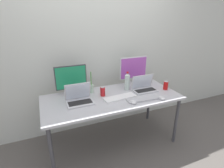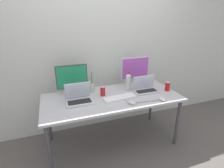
{
  "view_description": "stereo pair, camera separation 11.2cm",
  "coord_description": "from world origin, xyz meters",
  "views": [
    {
      "loc": [
        -0.82,
        -1.95,
        1.74
      ],
      "look_at": [
        0.0,
        0.0,
        0.92
      ],
      "focal_mm": 28.0,
      "sensor_mm": 36.0,
      "label": 1
    },
    {
      "loc": [
        -0.71,
        -1.99,
        1.74
      ],
      "look_at": [
        0.0,
        0.0,
        0.92
      ],
      "focal_mm": 28.0,
      "sensor_mm": 36.0,
      "label": 2
    }
  ],
  "objects": [
    {
      "name": "work_desk",
      "position": [
        0.0,
        0.0,
        0.68
      ],
      "size": [
        1.81,
        0.81,
        0.74
      ],
      "color": "#424247",
      "rests_on": "ground"
    },
    {
      "name": "ground_plane",
      "position": [
        0.0,
        0.0,
        0.0
      ],
      "size": [
        16.0,
        16.0,
        0.0
      ],
      "primitive_type": "plane",
      "color": "#5B5651"
    },
    {
      "name": "laptop_secondary",
      "position": [
        0.51,
        0.02,
        0.79
      ],
      "size": [
        0.34,
        0.21,
        0.22
      ],
      "color": "silver",
      "rests_on": "work_desk"
    },
    {
      "name": "mouse_by_keyboard",
      "position": [
        0.57,
        -0.32,
        0.76
      ],
      "size": [
        0.08,
        0.12,
        0.03
      ],
      "primitive_type": "ellipsoid",
      "rotation": [
        0.0,
        0.0,
        -0.16
      ],
      "color": "silver",
      "rests_on": "work_desk"
    },
    {
      "name": "water_bottle",
      "position": [
        0.3,
        0.14,
        0.87
      ],
      "size": [
        0.08,
        0.08,
        0.27
      ],
      "color": "silver",
      "rests_on": "work_desk"
    },
    {
      "name": "keyboard_main",
      "position": [
        0.32,
        -0.24,
        0.75
      ],
      "size": [
        0.42,
        0.15,
        0.02
      ],
      "primitive_type": "cube",
      "rotation": [
        0.0,
        0.0,
        -0.08
      ],
      "color": "#B2B2B7",
      "rests_on": "work_desk"
    },
    {
      "name": "monitor_center",
      "position": [
        0.48,
        0.3,
        0.97
      ],
      "size": [
        0.45,
        0.22,
        0.43
      ],
      "color": "silver",
      "rests_on": "work_desk"
    },
    {
      "name": "bamboo_vase",
      "position": [
        -0.21,
        0.24,
        0.81
      ],
      "size": [
        0.06,
        0.06,
        0.3
      ],
      "color": "#B2D1B7",
      "rests_on": "work_desk"
    },
    {
      "name": "soda_can_near_keyboard",
      "position": [
        0.82,
        -0.07,
        0.8
      ],
      "size": [
        0.07,
        0.07,
        0.13
      ],
      "color": "red",
      "rests_on": "work_desk"
    },
    {
      "name": "keyboard_aux",
      "position": [
        0.08,
        -0.09,
        0.75
      ],
      "size": [
        0.44,
        0.17,
        0.02
      ],
      "primitive_type": "cube",
      "rotation": [
        0.0,
        0.0,
        0.07
      ],
      "color": "white",
      "rests_on": "work_desk"
    },
    {
      "name": "monitor_left",
      "position": [
        -0.47,
        0.28,
        0.95
      ],
      "size": [
        0.42,
        0.19,
        0.4
      ],
      "color": "#38383D",
      "rests_on": "work_desk"
    },
    {
      "name": "mouse_by_laptop",
      "position": [
        0.16,
        -0.29,
        0.76
      ],
      "size": [
        0.09,
        0.11,
        0.04
      ],
      "primitive_type": "ellipsoid",
      "rotation": [
        0.0,
        0.0,
        0.27
      ],
      "color": "silver",
      "rests_on": "work_desk"
    },
    {
      "name": "laptop_silver",
      "position": [
        -0.44,
        -0.0,
        0.8
      ],
      "size": [
        0.32,
        0.24,
        0.24
      ],
      "color": "silver",
      "rests_on": "work_desk"
    },
    {
      "name": "soda_can_by_laptop",
      "position": [
        -0.1,
        0.08,
        0.8
      ],
      "size": [
        0.07,
        0.07,
        0.13
      ],
      "color": "red",
      "rests_on": "work_desk"
    },
    {
      "name": "wall_back",
      "position": [
        0.0,
        0.59,
        1.3
      ],
      "size": [
        7.0,
        0.08,
        2.6
      ],
      "primitive_type": "cube",
      "color": "silver",
      "rests_on": "ground"
    }
  ]
}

